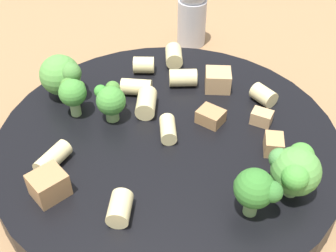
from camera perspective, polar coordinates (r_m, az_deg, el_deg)
ground_plane at (r=0.37m, az=-0.00°, el=-4.83°), size 2.00×2.00×0.00m
pasta_bowl at (r=0.36m, az=-0.00°, el=-2.76°), size 0.28×0.28×0.03m
broccoli_floret_0 at (r=0.30m, az=16.76°, el=-5.82°), size 0.04×0.04×0.04m
broccoli_floret_1 at (r=0.39m, az=-14.14°, el=6.85°), size 0.04×0.04×0.04m
broccoli_floret_2 at (r=0.36m, az=-7.84°, el=3.50°), size 0.03×0.02×0.03m
broccoli_floret_3 at (r=0.36m, az=-12.80°, el=4.45°), size 0.02×0.03×0.04m
broccoli_floret_4 at (r=0.28m, az=11.84°, el=-8.43°), size 0.03×0.03×0.04m
rigatoni_0 at (r=0.43m, az=0.80°, el=9.48°), size 0.03×0.03×0.02m
rigatoni_1 at (r=0.40m, az=2.04°, el=6.56°), size 0.03×0.03×0.02m
rigatoni_2 at (r=0.34m, az=0.84°, el=-0.32°), size 0.03×0.03×0.01m
rigatoni_3 at (r=0.29m, az=-6.54°, el=-11.01°), size 0.02×0.03×0.02m
rigatoni_4 at (r=0.42m, az=-3.30°, el=8.25°), size 0.03×0.02×0.02m
rigatoni_5 at (r=0.39m, az=-4.32°, el=5.28°), size 0.03×0.03×0.02m
rigatoni_6 at (r=0.33m, az=-15.32°, el=-4.23°), size 0.02×0.03×0.01m
rigatoni_7 at (r=0.39m, az=12.82°, el=4.08°), size 0.03×0.02×0.02m
rigatoni_8 at (r=0.37m, az=-2.96°, el=3.15°), size 0.03×0.03×0.02m
chicken_chunk_0 at (r=0.34m, az=14.11°, el=-2.44°), size 0.02×0.02×0.01m
chicken_chunk_1 at (r=0.40m, az=6.76°, el=6.21°), size 0.03×0.03×0.02m
chicken_chunk_2 at (r=0.36m, az=12.57°, el=1.14°), size 0.02×0.02×0.01m
chicken_chunk_3 at (r=0.36m, az=5.80°, el=1.30°), size 0.02×0.02×0.01m
chicken_chunk_4 at (r=0.31m, az=-15.86°, el=-7.69°), size 0.03×0.03×0.02m
pepper_shaker at (r=0.51m, az=3.28°, el=15.08°), size 0.03×0.03×0.08m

